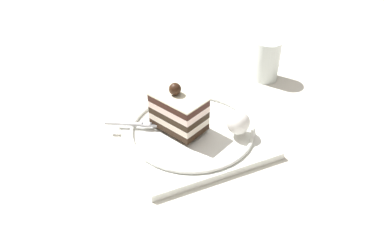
# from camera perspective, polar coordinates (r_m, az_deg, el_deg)

# --- Properties ---
(ground_plane) EXTENTS (2.40, 2.40, 0.00)m
(ground_plane) POSITION_cam_1_polar(r_m,az_deg,el_deg) (0.74, -1.83, -2.32)
(ground_plane) COLOR silver
(dessert_plate) EXTENTS (0.25, 0.25, 0.02)m
(dessert_plate) POSITION_cam_1_polar(r_m,az_deg,el_deg) (0.72, 0.00, -2.64)
(dessert_plate) COLOR white
(dessert_plate) RESTS_ON ground_plane
(cake_slice) EXTENTS (0.10, 0.11, 0.09)m
(cake_slice) POSITION_cam_1_polar(r_m,az_deg,el_deg) (0.70, -2.00, 0.63)
(cake_slice) COLOR black
(cake_slice) RESTS_ON dessert_plate
(whipped_cream_dollop) EXTENTS (0.04, 0.04, 0.04)m
(whipped_cream_dollop) POSITION_cam_1_polar(r_m,az_deg,el_deg) (0.69, 6.92, -1.12)
(whipped_cream_dollop) COLOR white
(whipped_cream_dollop) RESTS_ON dessert_plate
(fork) EXTENTS (0.11, 0.06, 0.00)m
(fork) POSITION_cam_1_polar(r_m,az_deg,el_deg) (0.72, -8.25, -1.38)
(fork) COLOR silver
(fork) RESTS_ON dessert_plate
(drink_glass_far) EXTENTS (0.06, 0.06, 0.09)m
(drink_glass_far) POSITION_cam_1_polar(r_m,az_deg,el_deg) (0.90, 11.05, 7.78)
(drink_glass_far) COLOR white
(drink_glass_far) RESTS_ON ground_plane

